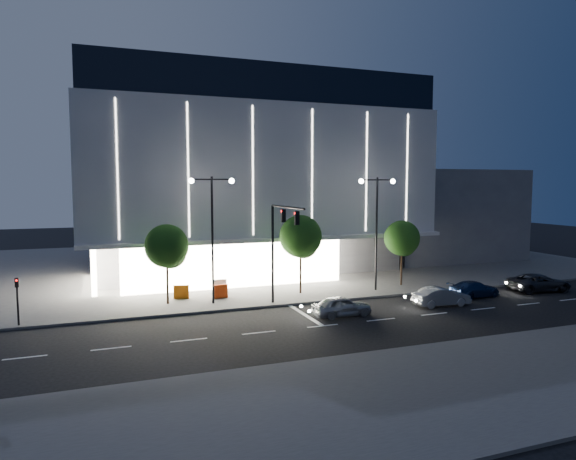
% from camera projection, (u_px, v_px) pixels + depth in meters
% --- Properties ---
extents(ground, '(160.00, 160.00, 0.00)m').
position_uv_depth(ground, '(283.00, 323.00, 31.41)').
color(ground, black).
rests_on(ground, ground).
extents(sidewalk_museum, '(70.00, 40.00, 0.15)m').
position_uv_depth(sidewalk_museum, '(250.00, 262.00, 55.53)').
color(sidewalk_museum, '#474747').
rests_on(sidewalk_museum, ground).
extents(sidewalk_near, '(70.00, 10.00, 0.15)m').
position_uv_depth(sidewalk_near, '(488.00, 381.00, 21.97)').
color(sidewalk_near, '#474747').
rests_on(sidewalk_near, ground).
extents(museum, '(30.00, 25.80, 18.00)m').
position_uv_depth(museum, '(235.00, 176.00, 52.42)').
color(museum, '#4C4C51').
rests_on(museum, ground).
extents(annex_building, '(16.00, 20.00, 10.00)m').
position_uv_depth(annex_building, '(416.00, 213.00, 62.46)').
color(annex_building, '#4C4C51').
rests_on(annex_building, ground).
extents(traffic_mast, '(0.33, 5.89, 7.07)m').
position_uv_depth(traffic_mast, '(280.00, 236.00, 34.42)').
color(traffic_mast, black).
rests_on(traffic_mast, ground).
extents(street_lamp_west, '(3.16, 0.36, 9.00)m').
position_uv_depth(street_lamp_west, '(212.00, 221.00, 35.42)').
color(street_lamp_west, black).
rests_on(street_lamp_west, ground).
extents(street_lamp_east, '(3.16, 0.36, 9.00)m').
position_uv_depth(street_lamp_east, '(377.00, 216.00, 39.98)').
color(street_lamp_east, black).
rests_on(street_lamp_east, ground).
extents(ped_signal_far, '(0.22, 0.24, 3.00)m').
position_uv_depth(ped_signal_far, '(17.00, 296.00, 30.17)').
color(ped_signal_far, black).
rests_on(ped_signal_far, ground).
extents(tree_left, '(3.02, 3.02, 5.72)m').
position_uv_depth(tree_left, '(167.00, 248.00, 35.50)').
color(tree_left, black).
rests_on(tree_left, ground).
extents(tree_mid, '(3.25, 3.25, 6.15)m').
position_uv_depth(tree_mid, '(301.00, 239.00, 38.98)').
color(tree_mid, black).
rests_on(tree_mid, ground).
extents(tree_right, '(2.91, 2.91, 5.51)m').
position_uv_depth(tree_right, '(402.00, 240.00, 42.18)').
color(tree_right, black).
rests_on(tree_right, ground).
extents(car_lead, '(3.91, 1.62, 1.32)m').
position_uv_depth(car_lead, '(342.00, 306.00, 32.89)').
color(car_lead, '#94989B').
rests_on(car_lead, ground).
extents(car_second, '(4.09, 1.62, 1.32)m').
position_uv_depth(car_second, '(441.00, 297.00, 35.72)').
color(car_second, '#A1A4A9').
rests_on(car_second, ground).
extents(car_third, '(4.37, 2.15, 1.22)m').
position_uv_depth(car_third, '(474.00, 289.00, 38.51)').
color(car_third, '#14264B').
rests_on(car_third, ground).
extents(car_fourth, '(5.23, 2.92, 1.38)m').
position_uv_depth(car_fourth, '(539.00, 283.00, 40.59)').
color(car_fourth, '#29292D').
rests_on(car_fourth, ground).
extents(barrier_a, '(1.12, 0.41, 1.00)m').
position_uv_depth(barrier_a, '(220.00, 291.00, 37.51)').
color(barrier_a, red).
rests_on(barrier_a, sidewalk_museum).
extents(barrier_b, '(1.10, 0.25, 1.00)m').
position_uv_depth(barrier_b, '(219.00, 286.00, 39.55)').
color(barrier_b, silver).
rests_on(barrier_b, sidewalk_museum).
extents(barrier_c, '(1.13, 0.48, 1.00)m').
position_uv_depth(barrier_c, '(181.00, 292.00, 37.28)').
color(barrier_c, '#C8570B').
rests_on(barrier_c, sidewalk_museum).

